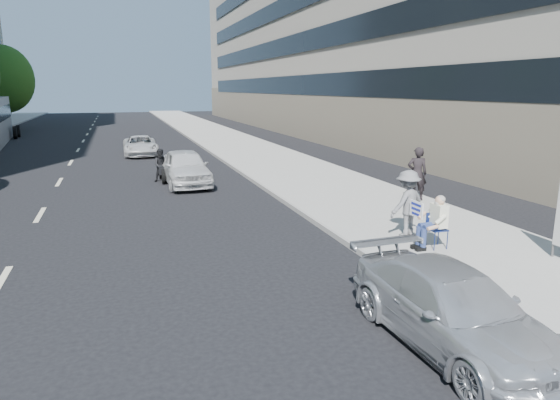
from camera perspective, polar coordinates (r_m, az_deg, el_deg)
name	(u,v)px	position (r m, az deg, el deg)	size (l,w,h in m)	color
ground	(326,281)	(10.66, 5.29, -9.19)	(160.00, 160.00, 0.00)	black
near_sidewalk	(257,154)	(30.39, -2.66, 5.31)	(5.00, 120.00, 0.15)	gray
near_building	(364,17)	(46.50, 9.55, 19.96)	(14.00, 70.00, 20.00)	gray
tree_far_e	(3,79)	(53.96, -29.08, 11.99)	(5.40, 5.40, 7.89)	#382616
seated_protester	(433,219)	(12.59, 17.11, -2.10)	(0.83, 1.12, 1.31)	navy
jogger	(407,203)	(13.45, 14.34, -0.35)	(1.13, 0.65, 1.74)	slate
pedestrian_woman	(417,174)	(17.87, 15.40, 2.92)	(0.68, 0.44, 1.85)	black
parked_sedan	(453,309)	(8.36, 19.12, -11.71)	(1.70, 4.19, 1.22)	#B5B8BD
white_sedan_near	(185,167)	(21.16, -10.77, 3.69)	(1.74, 4.33, 1.48)	silver
white_sedan_far	(140,146)	(31.26, -15.66, 6.00)	(1.94, 4.20, 1.17)	silver
motorcycle	(162,167)	(22.16, -13.38, 3.70)	(0.71, 2.04, 1.42)	black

